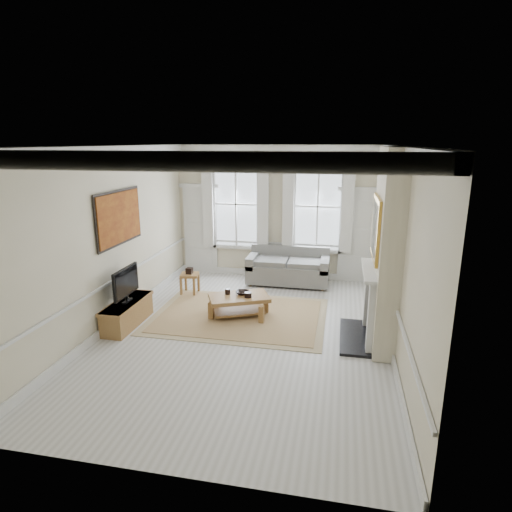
% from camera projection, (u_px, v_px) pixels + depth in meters
% --- Properties ---
extents(floor, '(7.20, 7.20, 0.00)m').
position_uv_depth(floor, '(246.00, 333.00, 7.99)').
color(floor, '#B7B5AD').
rests_on(floor, ground).
extents(ceiling, '(7.20, 7.20, 0.00)m').
position_uv_depth(ceiling, '(245.00, 146.00, 7.11)').
color(ceiling, white).
rests_on(ceiling, back_wall).
extents(back_wall, '(5.20, 0.00, 5.20)m').
position_uv_depth(back_wall, '(276.00, 213.00, 10.96)').
color(back_wall, beige).
rests_on(back_wall, floor).
extents(left_wall, '(0.00, 7.20, 7.20)m').
position_uv_depth(left_wall, '(111.00, 239.00, 8.05)').
color(left_wall, beige).
rests_on(left_wall, floor).
extents(right_wall, '(0.00, 7.20, 7.20)m').
position_uv_depth(right_wall, '(399.00, 252.00, 7.05)').
color(right_wall, beige).
rests_on(right_wall, floor).
extents(window_left, '(1.26, 0.20, 2.20)m').
position_uv_depth(window_left, '(236.00, 204.00, 11.06)').
color(window_left, '#B2BCC6').
rests_on(window_left, back_wall).
extents(window_right, '(1.26, 0.20, 2.20)m').
position_uv_depth(window_right, '(318.00, 206.00, 10.66)').
color(window_right, '#B2BCC6').
rests_on(window_right, back_wall).
extents(door_left, '(0.90, 0.08, 2.30)m').
position_uv_depth(door_left, '(200.00, 231.00, 11.45)').
color(door_left, silver).
rests_on(door_left, floor).
extents(door_right, '(0.90, 0.08, 2.30)m').
position_uv_depth(door_right, '(357.00, 237.00, 10.67)').
color(door_right, silver).
rests_on(door_right, floor).
extents(painting, '(0.05, 1.66, 1.06)m').
position_uv_depth(painting, '(119.00, 218.00, 8.23)').
color(painting, '#A45F1C').
rests_on(painting, left_wall).
extents(chimney_breast, '(0.35, 1.70, 3.38)m').
position_uv_depth(chimney_breast, '(387.00, 249.00, 7.27)').
color(chimney_breast, beige).
rests_on(chimney_breast, floor).
extents(hearth, '(0.55, 1.50, 0.05)m').
position_uv_depth(hearth, '(355.00, 337.00, 7.79)').
color(hearth, black).
rests_on(hearth, floor).
extents(fireplace, '(0.21, 1.45, 1.33)m').
position_uv_depth(fireplace, '(369.00, 301.00, 7.57)').
color(fireplace, silver).
rests_on(fireplace, floor).
extents(mirror, '(0.06, 1.26, 1.06)m').
position_uv_depth(mirror, '(375.00, 228.00, 7.22)').
color(mirror, '#BE8E34').
rests_on(mirror, chimney_breast).
extents(sofa, '(2.01, 0.98, 0.90)m').
position_uv_depth(sofa, '(288.00, 269.00, 10.76)').
color(sofa, slate).
rests_on(sofa, floor).
extents(side_table, '(0.47, 0.47, 0.49)m').
position_uv_depth(side_table, '(190.00, 278.00, 9.99)').
color(side_table, brown).
rests_on(side_table, floor).
extents(rug, '(3.50, 2.60, 0.02)m').
position_uv_depth(rug, '(239.00, 316.00, 8.77)').
color(rug, tan).
rests_on(rug, floor).
extents(coffee_table, '(1.37, 1.12, 0.45)m').
position_uv_depth(coffee_table, '(239.00, 299.00, 8.68)').
color(coffee_table, brown).
rests_on(coffee_table, rug).
extents(ceramic_pot_a, '(0.11, 0.11, 0.11)m').
position_uv_depth(ceramic_pot_a, '(228.00, 291.00, 8.74)').
color(ceramic_pot_a, black).
rests_on(ceramic_pot_a, coffee_table).
extents(ceramic_pot_b, '(0.15, 0.15, 0.10)m').
position_uv_depth(ceramic_pot_b, '(248.00, 295.00, 8.56)').
color(ceramic_pot_b, black).
rests_on(ceramic_pot_b, coffee_table).
extents(bowl, '(0.28, 0.28, 0.07)m').
position_uv_depth(bowl, '(242.00, 293.00, 8.73)').
color(bowl, black).
rests_on(bowl, coffee_table).
extents(tv_stand, '(0.44, 1.35, 0.48)m').
position_uv_depth(tv_stand, '(127.00, 313.00, 8.29)').
color(tv_stand, brown).
rests_on(tv_stand, floor).
extents(tv, '(0.08, 0.90, 0.68)m').
position_uv_depth(tv, '(126.00, 282.00, 8.12)').
color(tv, black).
rests_on(tv, tv_stand).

